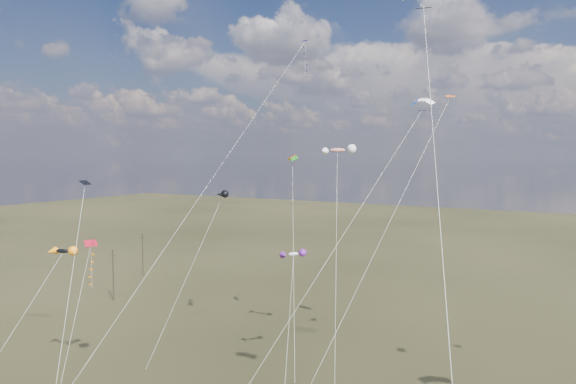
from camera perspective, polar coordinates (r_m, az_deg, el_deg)
The scene contains 12 objects.
utility_pole_near at distance 84.67m, azimuth -18.85°, elevation -8.68°, with size 1.40×0.20×8.00m.
utility_pole_far at distance 99.74m, azimuth -15.85°, elevation -6.69°, with size 1.40×0.20×8.00m.
diamond_navy_tall at distance 62.01m, azimuth 0.07°, elevation 12.11°, with size 8.87×30.89×36.55m.
diamond_black_mid at distance 43.85m, azimuth -22.76°, elevation -7.48°, with size 10.79×13.07×20.33m.
diamond_red_low at distance 52.10m, azimuth -21.14°, elevation -8.08°, with size 3.89×7.80×14.48m.
diamond_orange_center at distance 44.95m, azimuth 12.38°, elevation -0.77°, with size 9.71×14.73×27.92m.
parafoil_blue_white at distance 53.79m, azimuth 14.57°, elevation 9.70°, with size 12.43×19.13×28.62m.
parafoil_tricolor at distance 61.44m, azimuth 0.50°, elevation 3.83°, with size 7.52×11.97×22.89m.
novelty_black_orange at distance 55.28m, azimuth -23.82°, elevation -6.07°, with size 2.99×11.32×13.64m.
novelty_orange_black at distance 63.36m, azimuth -7.28°, elevation -0.31°, with size 2.77×14.08×18.29m.
novelty_white_purple at distance 52.23m, azimuth 0.62°, elevation -6.96°, with size 4.62×9.51×12.96m.
novelty_redwhite_stripe at distance 53.23m, azimuth 5.51°, elevation 4.56°, with size 7.17×13.07×23.58m.
Camera 1 is at (24.21, -24.40, 22.51)m, focal length 32.00 mm.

